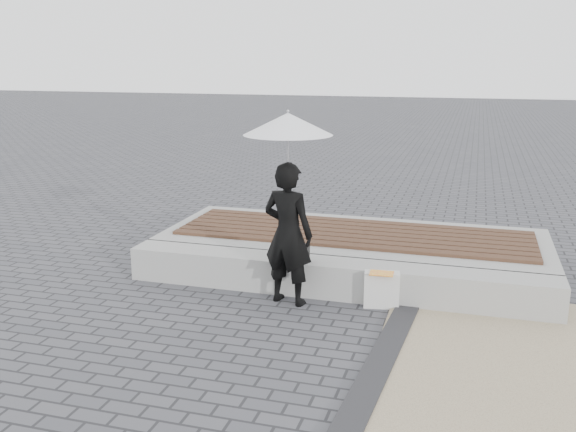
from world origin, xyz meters
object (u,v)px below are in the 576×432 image
Objects in this scene: parasol at (288,124)px; canvas_tote at (382,290)px; woman at (288,234)px; handbag at (297,252)px; seating_ledge at (334,278)px.

parasol is 2.08m from canvas_tote.
woman is 1.20m from canvas_tote.
seating_ledge is at bearing 15.91° from handbag.
woman is 5.49× the size of handbag.
seating_ledge is 0.53m from handbag.
woman reaches higher than canvas_tote.
parasol is 4.18× the size of handbag.
parasol is 3.02× the size of canvas_tote.
seating_ledge is 1.89m from parasol.
woman is at bearing 179.98° from canvas_tote.
canvas_tote is (1.01, -0.14, -0.30)m from handbag.
seating_ledge is 4.11× the size of parasol.
handbag is 1.06m from canvas_tote.
woman is 1.31× the size of parasol.
parasol reaches higher than canvas_tote.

